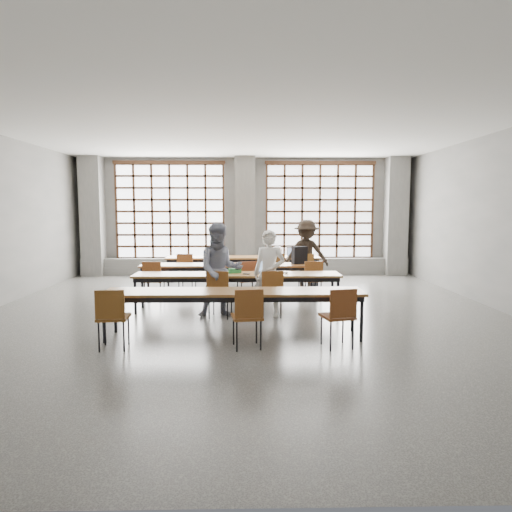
{
  "coord_description": "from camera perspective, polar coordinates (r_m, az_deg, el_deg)",
  "views": [
    {
      "loc": [
        0.06,
        -8.35,
        2.0
      ],
      "look_at": [
        0.23,
        0.4,
        1.08
      ],
      "focal_mm": 32.0,
      "sensor_mm": 36.0,
      "label": 1
    }
  ],
  "objects": [
    {
      "name": "laptop_front",
      "position": [
        9.0,
        1.23,
        -1.72
      ],
      "size": [
        0.41,
        0.36,
        0.26
      ],
      "color": "#A9A9AD",
      "rests_on": "desk_row_c"
    },
    {
      "name": "ceiling",
      "position": [
        8.49,
        -1.57,
        16.19
      ],
      "size": [
        11.0,
        11.0,
        0.0
      ],
      "primitive_type": "plane",
      "rotation": [
        3.14,
        0.0,
        0.0
      ],
      "color": "silver",
      "rests_on": "floor"
    },
    {
      "name": "window_left",
      "position": [
        13.97,
        -10.68,
        5.49
      ],
      "size": [
        3.32,
        0.12,
        3.0
      ],
      "color": "white",
      "rests_on": "wall_back"
    },
    {
      "name": "chair_front_left",
      "position": [
        8.32,
        -4.62,
        -4.15
      ],
      "size": [
        0.49,
        0.49,
        0.88
      ],
      "color": "brown",
      "rests_on": "floor"
    },
    {
      "name": "chair_mid_centre",
      "position": [
        9.78,
        -1.0,
        -2.6
      ],
      "size": [
        0.52,
        0.52,
        0.88
      ],
      "color": "maroon",
      "rests_on": "floor"
    },
    {
      "name": "chair_back_mid",
      "position": [
        11.39,
        2.47,
        -1.38
      ],
      "size": [
        0.5,
        0.5,
        0.88
      ],
      "color": "brown",
      "rests_on": "floor"
    },
    {
      "name": "chair_near_mid",
      "position": [
        6.49,
        -1.04,
        -7.03
      ],
      "size": [
        0.48,
        0.48,
        0.88
      ],
      "color": "brown",
      "rests_on": "floor"
    },
    {
      "name": "chair_near_left",
      "position": [
        6.76,
        -17.55,
        -6.78
      ],
      "size": [
        0.45,
        0.45,
        0.88
      ],
      "color": "brown",
      "rests_on": "floor"
    },
    {
      "name": "backpack",
      "position": [
        10.47,
        5.45,
        0.11
      ],
      "size": [
        0.36,
        0.28,
        0.4
      ],
      "primitive_type": "cube",
      "rotation": [
        0.0,
        0.0,
        0.28
      ],
      "color": "black",
      "rests_on": "desk_row_b"
    },
    {
      "name": "chair_near_right",
      "position": [
        6.62,
        10.41,
        -6.87
      ],
      "size": [
        0.5,
        0.5,
        0.88
      ],
      "color": "brown",
      "rests_on": "floor"
    },
    {
      "name": "chair_back_left",
      "position": [
        11.47,
        -8.71,
        -1.4
      ],
      "size": [
        0.48,
        0.48,
        0.88
      ],
      "color": "brown",
      "rests_on": "floor"
    },
    {
      "name": "laptop_back",
      "position": [
        12.14,
        4.76,
        0.27
      ],
      "size": [
        0.37,
        0.31,
        0.26
      ],
      "color": "#B4B4B9",
      "rests_on": "desk_row_a"
    },
    {
      "name": "student_female",
      "position": [
        8.39,
        -4.49,
        -1.8
      ],
      "size": [
        0.94,
        0.79,
        1.73
      ],
      "primitive_type": "imported",
      "rotation": [
        0.0,
        0.0,
        0.17
      ],
      "color": "#1A244E",
      "rests_on": "floor"
    },
    {
      "name": "column_left",
      "position": [
        14.32,
        -19.75,
        4.65
      ],
      "size": [
        0.6,
        0.55,
        3.5
      ],
      "primitive_type": "cube",
      "color": "#5C5C5A",
      "rests_on": "floor"
    },
    {
      "name": "floor",
      "position": [
        8.59,
        -1.5,
        -7.46
      ],
      "size": [
        11.0,
        11.0,
        0.0
      ],
      "primitive_type": "plane",
      "color": "#484946",
      "rests_on": "ground"
    },
    {
      "name": "paper_sheet_b",
      "position": [
        10.35,
        -5.0,
        -1.06
      ],
      "size": [
        0.31,
        0.24,
        0.0
      ],
      "primitive_type": "cube",
      "rotation": [
        0.0,
        0.0,
        -0.09
      ],
      "color": "silver",
      "rests_on": "desk_row_b"
    },
    {
      "name": "paper_sheet_c",
      "position": [
        10.38,
        -2.78,
        -1.02
      ],
      "size": [
        0.31,
        0.23,
        0.0
      ],
      "primitive_type": "cube",
      "rotation": [
        0.0,
        0.0,
        0.07
      ],
      "color": "white",
      "rests_on": "desk_row_b"
    },
    {
      "name": "wall_back",
      "position": [
        13.85,
        -1.37,
        4.97
      ],
      "size": [
        10.0,
        0.0,
        10.0
      ],
      "primitive_type": "plane",
      "rotation": [
        1.57,
        0.0,
        0.0
      ],
      "color": "#5D5D5A",
      "rests_on": "floor"
    },
    {
      "name": "student_back",
      "position": [
        11.56,
        6.32,
        0.28
      ],
      "size": [
        1.13,
        0.69,
        1.71
      ],
      "primitive_type": "imported",
      "rotation": [
        0.0,
        0.0,
        0.05
      ],
      "color": "black",
      "rests_on": "floor"
    },
    {
      "name": "chair_mid_left",
      "position": [
        9.98,
        -12.72,
        -2.57
      ],
      "size": [
        0.44,
        0.45,
        0.88
      ],
      "color": "maroon",
      "rests_on": "floor"
    },
    {
      "name": "column_right",
      "position": [
        14.28,
        17.06,
        4.74
      ],
      "size": [
        0.6,
        0.55,
        3.5
      ],
      "primitive_type": "cube",
      "color": "#5C5C5A",
      "rests_on": "floor"
    },
    {
      "name": "chair_front_right",
      "position": [
        8.31,
        1.84,
        -4.14
      ],
      "size": [
        0.51,
        0.51,
        0.88
      ],
      "color": "brown",
      "rests_on": "floor"
    },
    {
      "name": "student_male",
      "position": [
        8.39,
        1.67,
        -2.2
      ],
      "size": [
        0.67,
        0.53,
        1.6
      ],
      "primitive_type": "imported",
      "rotation": [
        0.0,
        0.0,
        -0.28
      ],
      "color": "white",
      "rests_on": "floor"
    },
    {
      "name": "chair_back_right",
      "position": [
        11.47,
        6.29,
        -1.37
      ],
      "size": [
        0.5,
        0.5,
        0.88
      ],
      "color": "brown",
      "rests_on": "floor"
    },
    {
      "name": "desk_row_d",
      "position": [
        7.08,
        -2.77,
        -4.87
      ],
      "size": [
        4.0,
        0.7,
        0.73
      ],
      "color": "brown",
      "rests_on": "floor"
    },
    {
      "name": "wall_front",
      "position": [
        2.86,
        -2.33,
        1.0
      ],
      "size": [
        10.0,
        0.0,
        10.0
      ],
      "primitive_type": "plane",
      "rotation": [
        -1.57,
        0.0,
        0.0
      ],
      "color": "#5D5D5A",
      "rests_on": "floor"
    },
    {
      "name": "mouse",
      "position": [
        8.9,
        3.77,
        -2.09
      ],
      "size": [
        0.1,
        0.07,
        0.04
      ],
      "primitive_type": "ellipsoid",
      "rotation": [
        0.0,
        0.0,
        -0.09
      ],
      "color": "white",
      "rests_on": "desk_row_c"
    },
    {
      "name": "desk_row_c",
      "position": [
        8.9,
        -2.36,
        -2.63
      ],
      "size": [
        4.0,
        0.7,
        0.73
      ],
      "color": "brown",
      "rests_on": "floor"
    },
    {
      "name": "column_mid",
      "position": [
        13.57,
        -1.37,
        4.95
      ],
      "size": [
        0.6,
        0.55,
        3.5
      ],
      "primitive_type": "cube",
      "color": "#5C5C5A",
      "rests_on": "floor"
    },
    {
      "name": "red_pouch",
      "position": [
        6.84,
        -17.39,
        -6.93
      ],
      "size": [
        0.22,
        0.15,
        0.06
      ],
      "primitive_type": "cube",
      "rotation": [
        0.0,
        0.0,
        0.41
      ],
      "color": "#A5141B",
      "rests_on": "chair_near_left"
    },
    {
      "name": "phone",
      "position": [
        8.79,
        -1.2,
        -2.25
      ],
      "size": [
        0.14,
        0.11,
        0.01
      ],
      "primitive_type": "cube",
      "rotation": [
        0.0,
        0.0,
        -0.4
      ],
      "color": "black",
      "rests_on": "desk_row_c"
    },
    {
      "name": "sill_ledge",
      "position": [
        13.76,
        -1.35,
        -1.3
      ],
      "size": [
        9.8,
        0.35,
        0.5
      ],
      "primitive_type": "cube",
      "color": "#5C5C5A",
      "rests_on": "floor"
    },
    {
      "name": "plastic_bag",
      "position": [
        12.03,
        2.67,
        0.62
      ],
      "size": [
        0.29,
        0.24,
        0.29
      ],
      "primitive_type": "ellipsoid",
      "rotation": [
        0.0,
        0.0,
        -0.14
      ],
      "color": "white",
      "rests_on": "desk_row_a"
    },
    {
      "name": "green_box",
      "position": [
        8.97,
        -2.67,
        -1.85
      ],
      "size": [
        0.27,
        0.17,
        0.09
      ],
      "primitive_type": "cube",
      "rotation": [
        0.0,
        0.0,
        0.33
      ],
      "color": "#2A813B",
      "rests_on": "desk_row_c"
    },
    {
      "name": "window_right",
      "position": [
        13.95,
        7.96,
        5.54
      ],
      "size": [
        3.32,
        0.12,
        3.0
      ],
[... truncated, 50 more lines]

